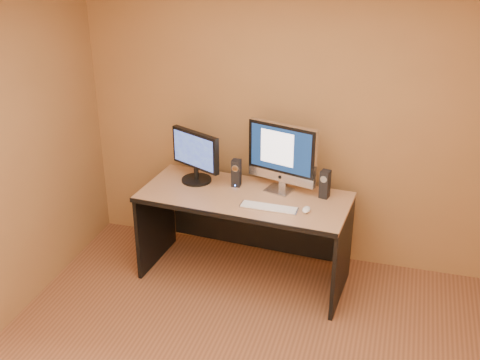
% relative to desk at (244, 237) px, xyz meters
% --- Properties ---
extents(walls, '(4.00, 4.00, 2.60)m').
position_rel_desk_xyz_m(walls, '(0.40, -1.45, 0.90)').
color(walls, olive).
rests_on(walls, ground).
extents(desk, '(1.78, 0.88, 0.80)m').
position_rel_desk_xyz_m(desk, '(0.00, 0.00, 0.00)').
color(desk, '#A57652').
rests_on(desk, ground).
extents(imac, '(0.66, 0.39, 0.59)m').
position_rel_desk_xyz_m(imac, '(0.26, 0.17, 0.70)').
color(imac, silver).
rests_on(imac, desk).
extents(second_monitor, '(0.58, 0.46, 0.45)m').
position_rel_desk_xyz_m(second_monitor, '(-0.48, 0.16, 0.63)').
color(second_monitor, black).
rests_on(second_monitor, desk).
extents(speaker_left, '(0.08, 0.08, 0.24)m').
position_rel_desk_xyz_m(speaker_left, '(-0.12, 0.16, 0.52)').
color(speaker_left, black).
rests_on(speaker_left, desk).
extents(speaker_right, '(0.09, 0.09, 0.24)m').
position_rel_desk_xyz_m(speaker_right, '(0.64, 0.15, 0.52)').
color(speaker_right, black).
rests_on(speaker_right, desk).
extents(keyboard, '(0.47, 0.14, 0.02)m').
position_rel_desk_xyz_m(keyboard, '(0.25, -0.17, 0.41)').
color(keyboard, silver).
rests_on(keyboard, desk).
extents(mouse, '(0.07, 0.11, 0.04)m').
position_rel_desk_xyz_m(mouse, '(0.55, -0.14, 0.42)').
color(mouse, silver).
rests_on(mouse, desk).
extents(cable_a, '(0.04, 0.24, 0.01)m').
position_rel_desk_xyz_m(cable_a, '(0.29, 0.30, 0.40)').
color(cable_a, black).
rests_on(cable_a, desk).
extents(cable_b, '(0.11, 0.17, 0.01)m').
position_rel_desk_xyz_m(cable_b, '(0.25, 0.30, 0.40)').
color(cable_b, black).
rests_on(cable_b, desk).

